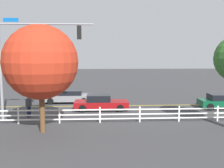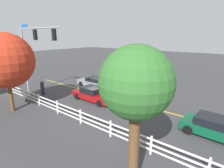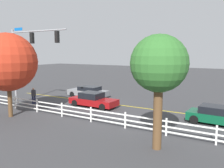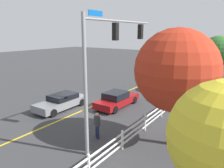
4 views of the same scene
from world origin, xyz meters
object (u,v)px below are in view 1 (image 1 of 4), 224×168
object	(u,v)px
car_0	(221,102)
car_2	(69,96)
pedestrian	(29,105)
car_1	(101,103)
tree_1	(41,62)

from	to	relation	value
car_0	car_2	distance (m)	14.56
pedestrian	car_1	bearing A→B (deg)	50.51
car_1	pedestrian	size ratio (longest dim) A/B	2.80
car_0	pedestrian	distance (m)	16.71
car_2	pedestrian	xyz separation A→B (m)	(2.44, 5.90, 0.29)
car_1	car_0	bearing A→B (deg)	0.85
pedestrian	tree_1	bearing A→B (deg)	-36.21
car_2	pedestrian	bearing A→B (deg)	67.66
car_0	pedestrian	bearing A→B (deg)	-168.95
car_2	tree_1	bearing A→B (deg)	87.14
car_0	car_1	world-z (taller)	car_1
car_1	car_2	xyz separation A→B (m)	(3.21, -3.62, -0.02)
car_2	car_1	bearing A→B (deg)	131.68
car_0	tree_1	size ratio (longest dim) A/B	0.60
car_2	tree_1	distance (m)	10.67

